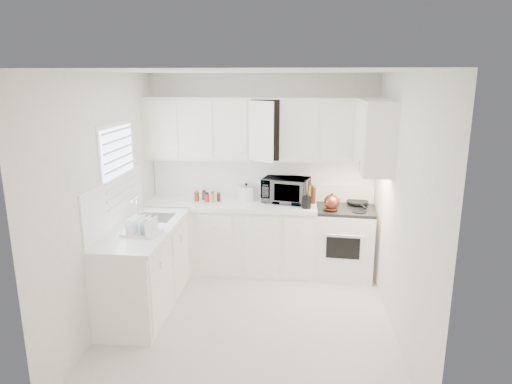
# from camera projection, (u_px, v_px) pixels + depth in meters

# --- Properties ---
(floor) EXTENTS (3.20, 3.20, 0.00)m
(floor) POSITION_uv_depth(u_px,v_px,m) (250.00, 320.00, 4.94)
(floor) COLOR silver
(floor) RESTS_ON ground
(ceiling) EXTENTS (3.20, 3.20, 0.00)m
(ceiling) POSITION_uv_depth(u_px,v_px,m) (249.00, 71.00, 4.30)
(ceiling) COLOR white
(ceiling) RESTS_ON ground
(wall_back) EXTENTS (3.00, 0.00, 3.00)m
(wall_back) POSITION_uv_depth(u_px,v_px,m) (262.00, 172.00, 6.16)
(wall_back) COLOR white
(wall_back) RESTS_ON ground
(wall_front) EXTENTS (3.00, 0.00, 3.00)m
(wall_front) POSITION_uv_depth(u_px,v_px,m) (224.00, 267.00, 3.07)
(wall_front) COLOR white
(wall_front) RESTS_ON ground
(wall_left) EXTENTS (0.00, 3.20, 3.20)m
(wall_left) POSITION_uv_depth(u_px,v_px,m) (107.00, 200.00, 4.76)
(wall_left) COLOR white
(wall_left) RESTS_ON ground
(wall_right) EXTENTS (0.00, 3.20, 3.20)m
(wall_right) POSITION_uv_depth(u_px,v_px,m) (401.00, 208.00, 4.48)
(wall_right) COLOR white
(wall_right) RESTS_ON ground
(window_blinds) EXTENTS (0.06, 0.96, 1.06)m
(window_blinds) POSITION_uv_depth(u_px,v_px,m) (120.00, 170.00, 5.03)
(window_blinds) COLOR white
(window_blinds) RESTS_ON wall_left
(lower_cabinets_back) EXTENTS (2.22, 0.60, 0.90)m
(lower_cabinets_back) POSITION_uv_depth(u_px,v_px,m) (231.00, 238.00, 6.12)
(lower_cabinets_back) COLOR white
(lower_cabinets_back) RESTS_ON floor
(lower_cabinets_left) EXTENTS (0.60, 1.60, 0.90)m
(lower_cabinets_left) POSITION_uv_depth(u_px,v_px,m) (146.00, 269.00, 5.13)
(lower_cabinets_left) COLOR white
(lower_cabinets_left) RESTS_ON floor
(countertop_back) EXTENTS (2.24, 0.64, 0.05)m
(countertop_back) POSITION_uv_depth(u_px,v_px,m) (231.00, 204.00, 5.99)
(countertop_back) COLOR white
(countertop_back) RESTS_ON lower_cabinets_back
(countertop_left) EXTENTS (0.64, 1.62, 0.05)m
(countertop_left) POSITION_uv_depth(u_px,v_px,m) (144.00, 229.00, 5.01)
(countertop_left) COLOR white
(countertop_left) RESTS_ON lower_cabinets_left
(backsplash_back) EXTENTS (2.98, 0.02, 0.55)m
(backsplash_back) POSITION_uv_depth(u_px,v_px,m) (262.00, 178.00, 6.17)
(backsplash_back) COLOR white
(backsplash_back) RESTS_ON wall_back
(backsplash_left) EXTENTS (0.02, 1.60, 0.55)m
(backsplash_left) POSITION_uv_depth(u_px,v_px,m) (116.00, 202.00, 4.97)
(backsplash_left) COLOR white
(backsplash_left) RESTS_ON wall_left
(upper_cabinets_back) EXTENTS (3.00, 0.33, 0.80)m
(upper_cabinets_back) POSITION_uv_depth(u_px,v_px,m) (261.00, 160.00, 5.96)
(upper_cabinets_back) COLOR white
(upper_cabinets_back) RESTS_ON wall_back
(upper_cabinets_right) EXTENTS (0.33, 0.90, 0.80)m
(upper_cabinets_right) POSITION_uv_depth(u_px,v_px,m) (373.00, 171.00, 5.24)
(upper_cabinets_right) COLOR white
(upper_cabinets_right) RESTS_ON wall_right
(sink) EXTENTS (0.42, 0.38, 0.30)m
(sink) POSITION_uv_depth(u_px,v_px,m) (153.00, 208.00, 5.32)
(sink) COLOR gray
(sink) RESTS_ON countertop_left
(stove) EXTENTS (0.82, 0.69, 1.18)m
(stove) POSITION_uv_depth(u_px,v_px,m) (343.00, 232.00, 5.93)
(stove) COLOR white
(stove) RESTS_ON floor
(tea_kettle) EXTENTS (0.27, 0.24, 0.22)m
(tea_kettle) POSITION_uv_depth(u_px,v_px,m) (332.00, 201.00, 5.68)
(tea_kettle) COLOR maroon
(tea_kettle) RESTS_ON stove
(frying_pan) EXTENTS (0.37, 0.52, 0.04)m
(frying_pan) POSITION_uv_depth(u_px,v_px,m) (357.00, 201.00, 5.98)
(frying_pan) COLOR black
(frying_pan) RESTS_ON stove
(microwave) EXTENTS (0.64, 0.45, 0.39)m
(microwave) POSITION_uv_depth(u_px,v_px,m) (286.00, 187.00, 5.98)
(microwave) COLOR gray
(microwave) RESTS_ON countertop_back
(rice_cooker) EXTENTS (0.28, 0.28, 0.24)m
(rice_cooker) POSITION_uv_depth(u_px,v_px,m) (246.00, 192.00, 6.06)
(rice_cooker) COLOR white
(rice_cooker) RESTS_ON countertop_back
(paper_towel) EXTENTS (0.12, 0.12, 0.27)m
(paper_towel) POSITION_uv_depth(u_px,v_px,m) (261.00, 189.00, 6.14)
(paper_towel) COLOR white
(paper_towel) RESTS_ON countertop_back
(utensil_crock) EXTENTS (0.14, 0.14, 0.37)m
(utensil_crock) POSITION_uv_depth(u_px,v_px,m) (307.00, 194.00, 5.68)
(utensil_crock) COLOR black
(utensil_crock) RESTS_ON countertop_back
(dish_rack) EXTENTS (0.41, 0.34, 0.20)m
(dish_rack) POSITION_uv_depth(u_px,v_px,m) (141.00, 225.00, 4.76)
(dish_rack) COLOR white
(dish_rack) RESTS_ON countertop_left
(spice_left_0) EXTENTS (0.06, 0.06, 0.13)m
(spice_left_0) POSITION_uv_depth(u_px,v_px,m) (198.00, 195.00, 6.14)
(spice_left_0) COLOR brown
(spice_left_0) RESTS_ON countertop_back
(spice_left_1) EXTENTS (0.06, 0.06, 0.13)m
(spice_left_1) POSITION_uv_depth(u_px,v_px,m) (202.00, 196.00, 6.04)
(spice_left_1) COLOR #2F7627
(spice_left_1) RESTS_ON countertop_back
(spice_left_2) EXTENTS (0.06, 0.06, 0.13)m
(spice_left_2) POSITION_uv_depth(u_px,v_px,m) (209.00, 195.00, 6.12)
(spice_left_2) COLOR red
(spice_left_2) RESTS_ON countertop_back
(spice_left_3) EXTENTS (0.06, 0.06, 0.13)m
(spice_left_3) POSITION_uv_depth(u_px,v_px,m) (213.00, 197.00, 6.03)
(spice_left_3) COLOR gold
(spice_left_3) RESTS_ON countertop_back
(spice_left_4) EXTENTS (0.06, 0.06, 0.13)m
(spice_left_4) POSITION_uv_depth(u_px,v_px,m) (220.00, 195.00, 6.11)
(spice_left_4) COLOR #502116
(spice_left_4) RESTS_ON countertop_back
(sauce_right_0) EXTENTS (0.06, 0.06, 0.19)m
(sauce_right_0) POSITION_uv_depth(u_px,v_px,m) (305.00, 194.00, 6.04)
(sauce_right_0) COLOR red
(sauce_right_0) RESTS_ON countertop_back
(sauce_right_1) EXTENTS (0.06, 0.06, 0.19)m
(sauce_right_1) POSITION_uv_depth(u_px,v_px,m) (309.00, 195.00, 5.98)
(sauce_right_1) COLOR gold
(sauce_right_1) RESTS_ON countertop_back
(sauce_right_2) EXTENTS (0.06, 0.06, 0.19)m
(sauce_right_2) POSITION_uv_depth(u_px,v_px,m) (313.00, 194.00, 6.03)
(sauce_right_2) COLOR #502116
(sauce_right_2) RESTS_ON countertop_back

